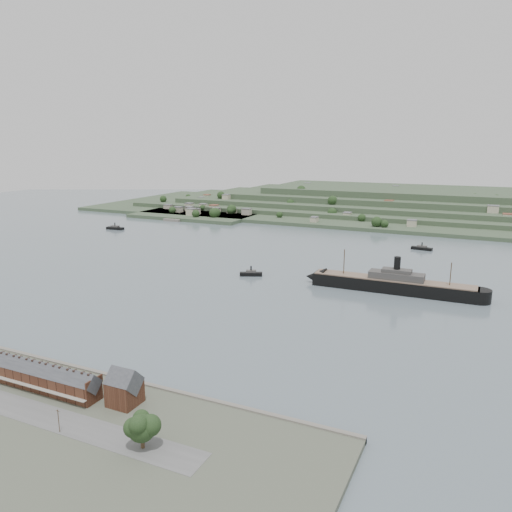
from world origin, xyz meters
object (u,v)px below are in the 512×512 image
at_px(fig_tree, 142,427).
at_px(steamship, 388,284).
at_px(terrace_row, 38,376).
at_px(tugboat, 251,273).
at_px(gabled_building, 124,388).

bearing_deg(fig_tree, steamship, 80.33).
distance_m(terrace_row, fig_tree, 61.59).
bearing_deg(fig_tree, tugboat, 106.68).
bearing_deg(terrace_row, fig_tree, -13.91).
relative_size(gabled_building, steamship, 0.12).
height_order(gabled_building, fig_tree, gabled_building).
height_order(steamship, tugboat, steamship).
bearing_deg(tugboat, terrace_row, -89.84).
xyz_separation_m(terrace_row, gabled_building, (37.50, 4.02, 1.34)).
xyz_separation_m(gabled_building, fig_tree, (22.23, -18.82, 1.15)).
xyz_separation_m(tugboat, fig_tree, (60.25, -201.11, 7.59)).
distance_m(gabled_building, fig_tree, 29.15).
bearing_deg(steamship, terrace_row, -116.53).
relative_size(steamship, fig_tree, 9.57).
bearing_deg(steamship, tugboat, -178.17).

